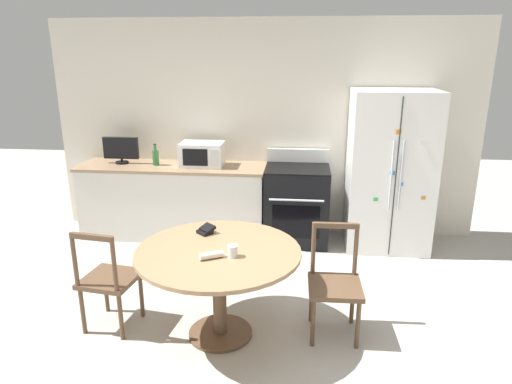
{
  "coord_description": "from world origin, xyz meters",
  "views": [
    {
      "loc": [
        0.47,
        -2.94,
        2.23
      ],
      "look_at": [
        0.06,
        1.15,
        0.95
      ],
      "focal_mm": 32.0,
      "sensor_mm": 36.0,
      "label": 1
    }
  ],
  "objects": [
    {
      "name": "dining_table",
      "position": [
        -0.14,
        0.25,
        0.62
      ],
      "size": [
        1.29,
        1.29,
        0.75
      ],
      "color": "#997551",
      "rests_on": "ground_plane"
    },
    {
      "name": "refrigerator",
      "position": [
        1.48,
        2.23,
        0.91
      ],
      "size": [
        0.93,
        0.73,
        1.82
      ],
      "color": "white",
      "rests_on": "ground_plane"
    },
    {
      "name": "microwave",
      "position": [
        -0.71,
        2.31,
        1.04
      ],
      "size": [
        0.51,
        0.35,
        0.28
      ],
      "color": "white",
      "rests_on": "kitchen_counter"
    },
    {
      "name": "candle_glass",
      "position": [
        -0.02,
        0.14,
        0.79
      ],
      "size": [
        0.08,
        0.08,
        0.09
      ],
      "color": "silver",
      "rests_on": "dining_table"
    },
    {
      "name": "kitchen_counter",
      "position": [
        -1.08,
        2.29,
        0.45
      ],
      "size": [
        2.26,
        0.64,
        0.9
      ],
      "color": "silver",
      "rests_on": "ground_plane"
    },
    {
      "name": "counter_bottle",
      "position": [
        -1.28,
        2.28,
        1.0
      ],
      "size": [
        0.08,
        0.08,
        0.26
      ],
      "color": "#2D6B38",
      "rests_on": "kitchen_counter"
    },
    {
      "name": "folded_napkin",
      "position": [
        -0.17,
        0.09,
        0.78
      ],
      "size": [
        0.18,
        0.13,
        0.05
      ],
      "color": "silver",
      "rests_on": "dining_table"
    },
    {
      "name": "countertop_tv",
      "position": [
        -1.72,
        2.33,
        1.08
      ],
      "size": [
        0.43,
        0.16,
        0.32
      ],
      "color": "black",
      "rests_on": "kitchen_counter"
    },
    {
      "name": "dining_chair_right",
      "position": [
        0.77,
        0.38,
        0.43
      ],
      "size": [
        0.43,
        0.43,
        0.9
      ],
      "rotation": [
        0.0,
        0.0,
        3.16
      ],
      "color": "brown",
      "rests_on": "ground_plane"
    },
    {
      "name": "back_wall",
      "position": [
        0.0,
        2.65,
        1.3
      ],
      "size": [
        5.2,
        0.1,
        2.6
      ],
      "color": "silver",
      "rests_on": "ground_plane"
    },
    {
      "name": "dining_chair_left",
      "position": [
        -1.07,
        0.27,
        0.43
      ],
      "size": [
        0.48,
        0.48,
        0.9
      ],
      "rotation": [
        0.0,
        0.0,
        6.14
      ],
      "color": "brown",
      "rests_on": "ground_plane"
    },
    {
      "name": "ground_plane",
      "position": [
        0.0,
        0.0,
        0.0
      ],
      "size": [
        14.0,
        14.0,
        0.0
      ],
      "primitive_type": "plane",
      "color": "#B2ADA3"
    },
    {
      "name": "wallet",
      "position": [
        -0.31,
        0.57,
        0.78
      ],
      "size": [
        0.17,
        0.17,
        0.07
      ],
      "color": "black",
      "rests_on": "dining_table"
    },
    {
      "name": "oven_range",
      "position": [
        0.43,
        2.26,
        0.47
      ],
      "size": [
        0.75,
        0.68,
        1.08
      ],
      "color": "black",
      "rests_on": "ground_plane"
    }
  ]
}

